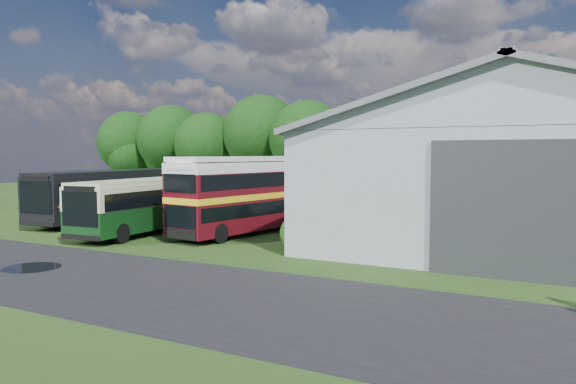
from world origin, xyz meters
The scene contains 16 objects.
ground centered at (0.00, 0.00, 0.00)m, with size 120.00×120.00×0.00m, color #193510.
asphalt_road centered at (3.00, -3.00, 0.00)m, with size 60.00×8.00×0.02m, color black.
puddle centered at (-1.50, -3.00, 0.00)m, with size 2.20×2.20×0.01m, color black.
storage_shed centered at (15.00, 15.98, 4.17)m, with size 18.80×24.80×8.15m.
tree_far_left centered at (-23.00, 24.00, 5.56)m, with size 6.12×6.12×8.64m.
tree_left_a centered at (-18.00, 24.50, 5.87)m, with size 6.46×6.46×9.12m.
tree_left_b centered at (-13.00, 23.50, 5.25)m, with size 5.78×5.78×8.16m.
tree_mid centered at (-8.00, 24.80, 6.18)m, with size 6.80×6.80×9.60m.
tree_right_a centered at (-3.00, 23.80, 5.69)m, with size 6.26×6.26×8.83m.
tree_right_b centered at (2.00, 24.60, 5.44)m, with size 5.98×5.98×8.45m.
shrub_front centered at (5.60, 6.00, 0.00)m, with size 1.70×1.70×1.70m, color #194714.
shrub_mid centered at (5.60, 8.00, 0.00)m, with size 1.60×1.60×1.60m, color #194714.
shrub_back centered at (5.60, 10.00, 0.00)m, with size 1.80×1.80×1.80m, color #194714.
bus_green_single centered at (-4.38, 6.98, 1.63)m, with size 3.51×11.29×3.06m.
bus_maroon_double centered at (0.72, 9.10, 2.16)m, with size 3.88×10.33×4.33m.
bus_dark_single centered at (-10.60, 9.68, 1.79)m, with size 3.94×12.38×3.36m.
Camera 1 is at (17.91, -17.17, 4.53)m, focal length 35.00 mm.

